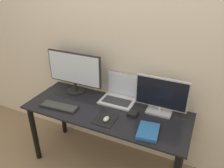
# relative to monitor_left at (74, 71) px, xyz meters

# --- Properties ---
(wall_back) EXTENTS (7.00, 0.05, 2.50)m
(wall_back) POSITION_rel_monitor_left_xyz_m (0.47, 0.19, 0.29)
(wall_back) COLOR beige
(wall_back) RESTS_ON ground_plane
(desk) EXTENTS (1.62, 0.62, 0.71)m
(desk) POSITION_rel_monitor_left_xyz_m (0.47, -0.19, -0.38)
(desk) COLOR black
(desk) RESTS_ON ground_plane
(monitor_left) EXTENTS (0.64, 0.20, 0.46)m
(monitor_left) POSITION_rel_monitor_left_xyz_m (0.00, 0.00, 0.00)
(monitor_left) COLOR black
(monitor_left) RESTS_ON desk
(monitor_right) EXTENTS (0.49, 0.16, 0.36)m
(monitor_right) POSITION_rel_monitor_left_xyz_m (0.95, -0.00, -0.08)
(monitor_right) COLOR #B2B2B7
(monitor_right) RESTS_ON desk
(laptop) EXTENTS (0.35, 0.26, 0.27)m
(laptop) POSITION_rel_monitor_left_xyz_m (0.51, 0.05, -0.19)
(laptop) COLOR silver
(laptop) RESTS_ON desk
(keyboard) EXTENTS (0.40, 0.15, 0.02)m
(keyboard) POSITION_rel_monitor_left_xyz_m (0.02, -0.34, -0.24)
(keyboard) COLOR black
(keyboard) RESTS_ON desk
(mousepad) EXTENTS (0.19, 0.18, 0.00)m
(mousepad) POSITION_rel_monitor_left_xyz_m (0.53, -0.34, -0.25)
(mousepad) COLOR black
(mousepad) RESTS_ON desk
(mouse) EXTENTS (0.05, 0.07, 0.04)m
(mouse) POSITION_rel_monitor_left_xyz_m (0.55, -0.35, -0.23)
(mouse) COLOR silver
(mouse) RESTS_ON mousepad
(book) EXTENTS (0.20, 0.25, 0.03)m
(book) POSITION_rel_monitor_left_xyz_m (0.94, -0.34, -0.24)
(book) COLOR #235B9E
(book) RESTS_ON desk
(power_brick) EXTENTS (0.09, 0.09, 0.03)m
(power_brick) POSITION_rel_monitor_left_xyz_m (0.74, -0.16, -0.23)
(power_brick) COLOR black
(power_brick) RESTS_ON desk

